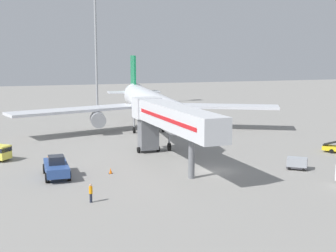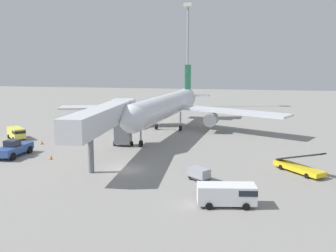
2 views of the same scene
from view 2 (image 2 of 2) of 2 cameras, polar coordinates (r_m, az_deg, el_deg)
The scene contains 11 objects.
ground_plane at distance 45.38m, azimuth -6.77°, elevation -6.94°, with size 300.00×300.00×0.00m, color gray.
airplane_at_gate at distance 70.36m, azimuth -0.07°, elevation 3.26°, with size 47.22×44.90×13.01m.
jet_bridge at distance 49.56m, azimuth -9.79°, elevation 1.25°, with size 4.69×22.95×7.56m.
pushback_tug at distance 55.66m, azimuth -23.48°, elevation -3.34°, with size 2.70×6.28×2.47m.
belt_loader_truck at distance 46.39m, azimuth 20.21°, elevation -6.14°, with size 5.71×6.26×3.19m.
service_van_rear_right at distance 68.32m, azimuth -23.11°, elevation -0.99°, with size 4.83×4.42×2.01m.
service_van_mid_center at distance 34.18m, azimuth 9.61°, elevation -10.63°, with size 5.69×3.01×2.03m.
baggage_cart_mid_left at distance 41.00m, azimuth 5.04°, elevation -7.59°, with size 2.69×2.51×1.42m.
safety_cone_alpha at distance 62.61m, azimuth -19.56°, elevation -2.45°, with size 0.45×0.45×0.69m.
safety_cone_bravo at distance 52.38m, azimuth -18.22°, elevation -4.74°, with size 0.41×0.41×0.63m.
apron_light_mast at distance 110.50m, azimuth 3.19°, elevation 13.88°, with size 2.40×2.40×30.95m.
Camera 2 is at (14.12, -41.11, 13.05)m, focal length 38.04 mm.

